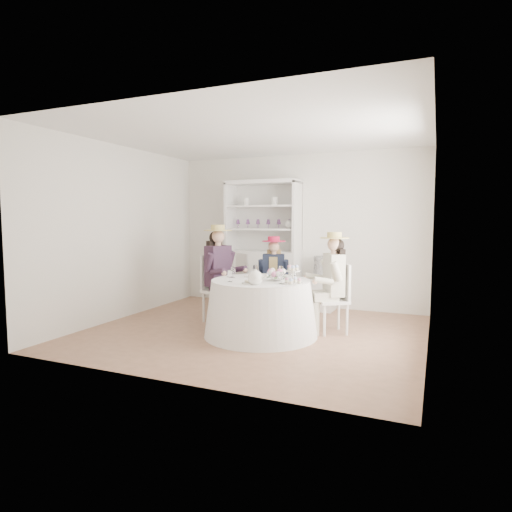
% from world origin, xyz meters
% --- Properties ---
extents(ground, '(4.50, 4.50, 0.00)m').
position_xyz_m(ground, '(0.00, 0.00, 0.00)').
color(ground, brown).
rests_on(ground, ground).
extents(ceiling, '(4.50, 4.50, 0.00)m').
position_xyz_m(ceiling, '(0.00, 0.00, 2.70)').
color(ceiling, white).
rests_on(ceiling, wall_back).
extents(wall_back, '(4.50, 0.00, 4.50)m').
position_xyz_m(wall_back, '(0.00, 2.00, 1.35)').
color(wall_back, white).
rests_on(wall_back, ground).
extents(wall_front, '(4.50, 0.00, 4.50)m').
position_xyz_m(wall_front, '(0.00, -2.00, 1.35)').
color(wall_front, white).
rests_on(wall_front, ground).
extents(wall_left, '(0.00, 4.50, 4.50)m').
position_xyz_m(wall_left, '(-2.25, 0.00, 1.35)').
color(wall_left, white).
rests_on(wall_left, ground).
extents(wall_right, '(0.00, 4.50, 4.50)m').
position_xyz_m(wall_right, '(2.25, 0.00, 1.35)').
color(wall_right, white).
rests_on(wall_right, ground).
extents(tea_table, '(1.52, 1.52, 0.76)m').
position_xyz_m(tea_table, '(0.17, -0.13, 0.38)').
color(tea_table, white).
rests_on(tea_table, ground).
extents(hutch, '(1.43, 0.78, 2.24)m').
position_xyz_m(hutch, '(-0.56, 1.77, 0.80)').
color(hutch, silver).
rests_on(hutch, ground).
extents(side_table, '(0.41, 0.41, 0.62)m').
position_xyz_m(side_table, '(0.53, 1.75, 0.31)').
color(side_table, silver).
rests_on(side_table, ground).
extents(hatbox, '(0.39, 0.39, 0.31)m').
position_xyz_m(hatbox, '(0.53, 1.75, 0.77)').
color(hatbox, black).
rests_on(hatbox, side_table).
extents(guest_left, '(0.61, 0.56, 1.48)m').
position_xyz_m(guest_left, '(-0.70, 0.33, 0.83)').
color(guest_left, silver).
rests_on(guest_left, ground).
extents(guest_mid, '(0.49, 0.53, 1.29)m').
position_xyz_m(guest_mid, '(-0.02, 0.84, 0.73)').
color(guest_mid, silver).
rests_on(guest_mid, ground).
extents(guest_right, '(0.59, 0.55, 1.39)m').
position_xyz_m(guest_right, '(1.01, 0.37, 0.78)').
color(guest_right, silver).
rests_on(guest_right, ground).
extents(spare_chair, '(0.58, 0.58, 0.99)m').
position_xyz_m(spare_chair, '(-0.59, 1.15, 0.53)').
color(spare_chair, silver).
rests_on(spare_chair, ground).
extents(teacup_a, '(0.11, 0.11, 0.07)m').
position_xyz_m(teacup_a, '(-0.02, 0.06, 0.79)').
color(teacup_a, white).
rests_on(teacup_a, tea_table).
extents(teacup_b, '(0.09, 0.09, 0.07)m').
position_xyz_m(teacup_b, '(0.19, 0.14, 0.79)').
color(teacup_b, white).
rests_on(teacup_b, tea_table).
extents(teacup_c, '(0.10, 0.10, 0.06)m').
position_xyz_m(teacup_c, '(0.38, 0.06, 0.79)').
color(teacup_c, white).
rests_on(teacup_c, tea_table).
extents(flower_bowl, '(0.24, 0.24, 0.05)m').
position_xyz_m(flower_bowl, '(0.40, -0.12, 0.78)').
color(flower_bowl, white).
rests_on(flower_bowl, tea_table).
extents(flower_arrangement, '(0.21, 0.21, 0.08)m').
position_xyz_m(flower_arrangement, '(0.39, -0.14, 0.85)').
color(flower_arrangement, pink).
rests_on(flower_arrangement, tea_table).
extents(table_teapot, '(0.26, 0.19, 0.20)m').
position_xyz_m(table_teapot, '(0.27, -0.55, 0.84)').
color(table_teapot, white).
rests_on(table_teapot, tea_table).
extents(sandwich_plate, '(0.24, 0.24, 0.05)m').
position_xyz_m(sandwich_plate, '(0.18, -0.48, 0.77)').
color(sandwich_plate, white).
rests_on(sandwich_plate, tea_table).
extents(cupcake_stand, '(0.24, 0.24, 0.23)m').
position_xyz_m(cupcake_stand, '(0.67, -0.30, 0.84)').
color(cupcake_stand, white).
rests_on(cupcake_stand, tea_table).
extents(stemware_set, '(0.92, 0.92, 0.15)m').
position_xyz_m(stemware_set, '(0.17, -0.13, 0.83)').
color(stemware_set, white).
rests_on(stemware_set, tea_table).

